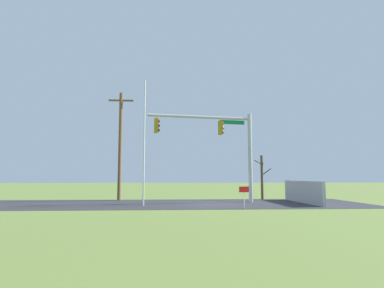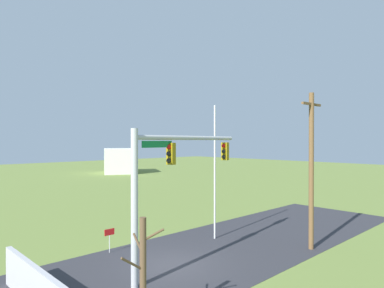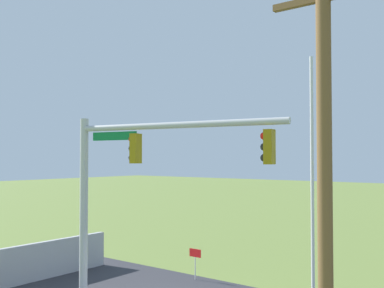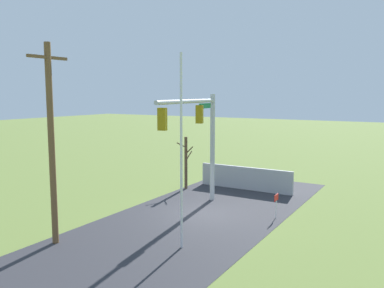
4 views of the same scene
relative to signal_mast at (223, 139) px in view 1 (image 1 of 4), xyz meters
The scene contains 9 objects.
ground_plane 4.47m from the signal_mast, 138.52° to the right, with size 160.00×160.00×0.00m, color olive.
road_surface 6.43m from the signal_mast, behind, with size 28.00×8.00×0.01m, color #2D2D33.
sidewalk_corner 5.32m from the signal_mast, ahead, with size 6.00×6.00×0.01m, color #B7B5AD.
retaining_fence 6.53m from the signal_mast, ahead, with size 0.20×6.32×1.49m, color #A8A8AD.
signal_mast is the anchor object (origin of this frame).
flagpole 5.64m from the signal_mast, 158.20° to the right, with size 0.10×0.10×7.81m, color silver.
utility_pole 7.96m from the signal_mast, 159.81° to the left, with size 1.90×0.26×8.26m.
bare_tree 5.42m from the signal_mast, 40.89° to the left, with size 1.27×1.02×3.45m.
open_sign 5.39m from the signal_mast, 82.37° to the right, with size 0.56×0.04×1.22m.
Camera 1 is at (-2.78, -21.47, 1.74)m, focal length 30.21 mm.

